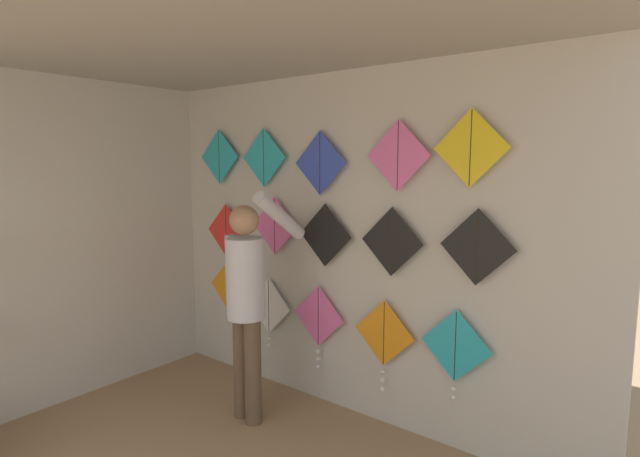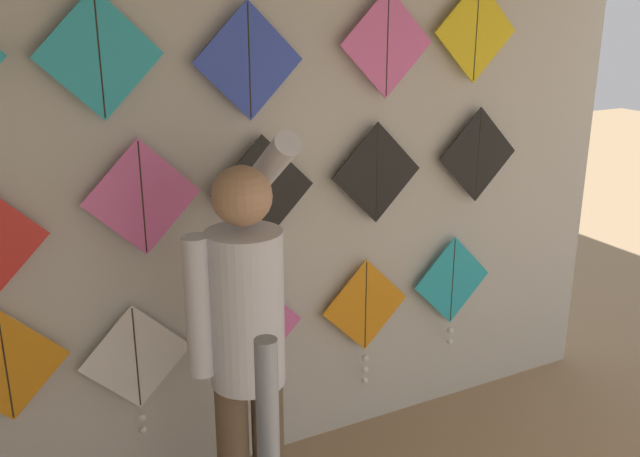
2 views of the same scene
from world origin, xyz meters
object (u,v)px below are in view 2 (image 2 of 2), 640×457
at_px(kite_4, 452,285).
at_px(kite_3, 365,312).
at_px(kite_1, 137,362).
at_px(kite_12, 249,61).
at_px(shopkeeper, 246,336).
at_px(kite_9, 478,155).
at_px(kite_11, 99,55).
at_px(kite_13, 387,44).
at_px(kite_7, 263,190).
at_px(kite_14, 476,32).
at_px(kite_2, 254,336).
at_px(kite_8, 377,173).
at_px(kite_6, 142,198).
at_px(kite_0, 6,366).

bearing_deg(kite_4, kite_3, -179.97).
height_order(kite_1, kite_12, kite_12).
relative_size(shopkeeper, kite_9, 3.55).
distance_m(kite_1, kite_11, 1.39).
bearing_deg(kite_1, kite_9, 0.02).
bearing_deg(kite_4, kite_1, 180.00).
height_order(kite_12, kite_13, kite_13).
height_order(kite_7, kite_14, kite_14).
height_order(kite_7, kite_13, kite_13).
bearing_deg(kite_13, kite_1, -179.97).
relative_size(shopkeeper, kite_2, 2.55).
bearing_deg(kite_14, kite_8, 180.00).
relative_size(kite_2, kite_8, 1.40).
xyz_separation_m(kite_6, kite_11, (-0.13, 0.00, 0.61)).
bearing_deg(kite_11, kite_0, 180.00).
bearing_deg(kite_6, kite_3, -0.05).
height_order(kite_7, kite_9, kite_9).
xyz_separation_m(kite_3, kite_9, (0.71, 0.00, 0.79)).
distance_m(kite_6, kite_11, 0.62).
height_order(kite_1, kite_8, kite_8).
bearing_deg(kite_12, kite_11, 180.00).
xyz_separation_m(kite_1, kite_6, (0.09, 0.00, 0.78)).
height_order(kite_1, kite_14, kite_14).
bearing_deg(kite_9, kite_12, 180.00).
distance_m(kite_6, kite_13, 1.38).
xyz_separation_m(kite_12, kite_13, (0.72, 0.00, 0.05)).
xyz_separation_m(kite_7, kite_14, (1.21, 0.00, 0.69)).
bearing_deg(kite_3, kite_8, 1.21).
height_order(kite_0, kite_4, kite_0).
distance_m(kite_3, kite_12, 1.49).
bearing_deg(kite_9, kite_4, -179.65).
bearing_deg(kite_6, kite_9, 0.00).
distance_m(kite_0, kite_6, 0.91).
bearing_deg(kite_9, kite_7, 180.00).
relative_size(kite_9, kite_14, 1.00).
distance_m(kite_11, kite_12, 0.64).
distance_m(kite_4, kite_12, 1.78).
xyz_separation_m(kite_0, kite_13, (1.87, 0.00, 1.27)).
relative_size(shopkeeper, kite_7, 3.55).
xyz_separation_m(shopkeeper, kite_9, (1.62, 0.57, 0.47)).
distance_m(kite_9, kite_11, 2.07).
height_order(kite_3, kite_7, kite_7).
xyz_separation_m(kite_7, kite_8, (0.63, 0.00, 0.01)).
height_order(kite_0, kite_8, kite_8).
height_order(kite_0, kite_11, kite_11).
bearing_deg(kite_1, kite_0, 179.92).
xyz_separation_m(kite_6, kite_13, (1.24, 0.00, 0.61)).
relative_size(kite_0, kite_14, 1.00).
xyz_separation_m(kite_4, kite_13, (-0.49, 0.00, 1.36)).
height_order(kite_8, kite_13, kite_13).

